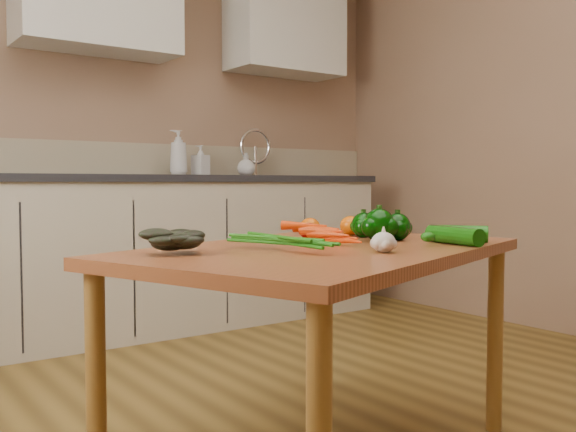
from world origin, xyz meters
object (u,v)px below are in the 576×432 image
(table, at_px, (323,271))
(pepper_c, at_px, (397,227))
(soap_bottle_a, at_px, (178,153))
(soap_bottle_c, at_px, (246,164))
(carrot_bunch, at_px, (309,236))
(garlic_bulb, at_px, (383,242))
(leafy_greens, at_px, (180,238))
(pepper_a, at_px, (379,225))
(tomato_a, at_px, (309,231))
(pepper_b, at_px, (363,225))
(zucchini_b, at_px, (454,235))
(tomato_c, at_px, (351,226))
(tomato_b, at_px, (310,227))
(soap_bottle_b, at_px, (201,160))
(zucchini_a, at_px, (461,234))

(table, height_order, pepper_c, pepper_c)
(table, distance_m, soap_bottle_a, 2.18)
(soap_bottle_c, height_order, pepper_c, soap_bottle_c)
(carrot_bunch, xyz_separation_m, garlic_bulb, (0.05, -0.26, -0.00))
(leafy_greens, relative_size, pepper_c, 1.99)
(pepper_a, bearing_deg, tomato_a, 132.03)
(garlic_bulb, bearing_deg, leafy_greens, 149.08)
(pepper_b, relative_size, zucchini_b, 0.40)
(tomato_c, bearing_deg, zucchini_b, -84.04)
(tomato_b, bearing_deg, zucchini_b, -67.55)
(soap_bottle_a, height_order, soap_bottle_b, soap_bottle_a)
(leafy_greens, xyz_separation_m, tomato_a, (0.55, 0.15, -0.02))
(pepper_c, relative_size, tomato_a, 1.43)
(soap_bottle_c, bearing_deg, soap_bottle_b, -175.71)
(pepper_a, bearing_deg, tomato_c, 72.96)
(tomato_a, bearing_deg, tomato_b, 50.19)
(leafy_greens, distance_m, pepper_b, 0.77)
(pepper_c, distance_m, tomato_c, 0.23)
(garlic_bulb, relative_size, zucchini_a, 0.41)
(zucchini_a, height_order, zucchini_b, same)
(garlic_bulb, bearing_deg, soap_bottle_b, 73.83)
(leafy_greens, distance_m, pepper_c, 0.78)
(pepper_b, xyz_separation_m, pepper_c, (0.02, -0.15, 0.00))
(carrot_bunch, bearing_deg, soap_bottle_a, 55.43)
(garlic_bulb, bearing_deg, table, 98.08)
(garlic_bulb, xyz_separation_m, tomato_a, (0.07, 0.43, 0.00))
(soap_bottle_a, relative_size, soap_bottle_b, 1.44)
(pepper_b, xyz_separation_m, tomato_a, (-0.21, 0.04, -0.01))
(pepper_c, bearing_deg, carrot_bunch, 177.44)
(soap_bottle_a, xyz_separation_m, garlic_bulb, (-0.50, -2.29, -0.34))
(tomato_a, bearing_deg, carrot_bunch, -127.45)
(pepper_c, height_order, tomato_a, pepper_c)
(pepper_c, relative_size, zucchini_b, 0.42)
(tomato_b, distance_m, tomato_c, 0.16)
(soap_bottle_a, bearing_deg, tomato_c, -2.93)
(carrot_bunch, distance_m, zucchini_a, 0.51)
(leafy_greens, distance_m, tomato_a, 0.57)
(zucchini_a, bearing_deg, tomato_c, 106.03)
(pepper_c, bearing_deg, soap_bottle_c, 71.81)
(soap_bottle_c, height_order, tomato_c, soap_bottle_c)
(soap_bottle_c, bearing_deg, zucchini_b, -86.92)
(soap_bottle_b, bearing_deg, tomato_c, 59.65)
(carrot_bunch, bearing_deg, soap_bottle_c, 43.69)
(soap_bottle_a, distance_m, tomato_c, 1.85)
(soap_bottle_a, distance_m, leafy_greens, 2.25)
(carrot_bunch, xyz_separation_m, tomato_b, (0.20, 0.25, 0.00))
(pepper_b, height_order, tomato_b, pepper_b)
(tomato_a, bearing_deg, pepper_c, -38.74)
(table, bearing_deg, tomato_a, 43.79)
(soap_bottle_b, height_order, pepper_b, soap_bottle_b)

